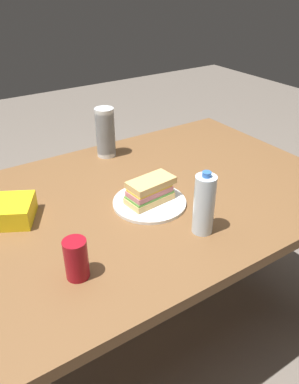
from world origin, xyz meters
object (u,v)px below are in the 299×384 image
object	(u,v)px
paper_plate	(150,202)
water_bottle_tall	(204,204)
sandwich	(150,191)
plastic_cup_stack	(105,132)
soda_can_red	(76,259)
dining_table	(145,213)

from	to	relation	value
paper_plate	water_bottle_tall	distance (m)	0.26
sandwich	plastic_cup_stack	xyz separation A→B (m)	(0.06, 0.45, 0.06)
soda_can_red	plastic_cup_stack	size ratio (longest dim) A/B	0.55
sandwich	water_bottle_tall	size ratio (longest dim) A/B	0.87
sandwich	soda_can_red	bearing A→B (deg)	-151.45
plastic_cup_stack	water_bottle_tall	bearing A→B (deg)	-90.83
soda_can_red	plastic_cup_stack	xyz separation A→B (m)	(0.44, 0.65, 0.05)
paper_plate	plastic_cup_stack	xyz separation A→B (m)	(0.06, 0.45, 0.10)
dining_table	soda_can_red	distance (m)	0.50
dining_table	water_bottle_tall	distance (m)	0.35
water_bottle_tall	plastic_cup_stack	world-z (taller)	plastic_cup_stack
soda_can_red	water_bottle_tall	distance (m)	0.43
dining_table	soda_can_red	bearing A→B (deg)	-145.78
soda_can_red	plastic_cup_stack	distance (m)	0.79
soda_can_red	plastic_cup_stack	bearing A→B (deg)	56.38
sandwich	soda_can_red	distance (m)	0.43
sandwich	dining_table	bearing A→B (deg)	72.70
dining_table	paper_plate	size ratio (longest dim) A/B	5.69
dining_table	soda_can_red	world-z (taller)	soda_can_red
dining_table	sandwich	world-z (taller)	sandwich
water_bottle_tall	plastic_cup_stack	size ratio (longest dim) A/B	0.98
dining_table	paper_plate	world-z (taller)	paper_plate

